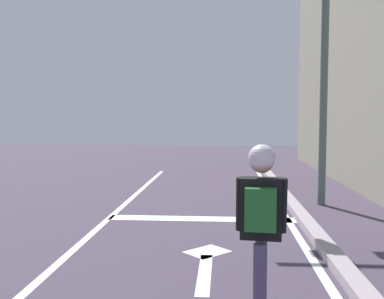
% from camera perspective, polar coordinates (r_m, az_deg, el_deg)
% --- Properties ---
extents(lane_line_center, '(0.12, 20.00, 0.01)m').
position_cam_1_polar(lane_line_center, '(5.65, -18.83, -15.40)').
color(lane_line_center, white).
rests_on(lane_line_center, ground).
extents(lane_line_curbside, '(0.12, 20.00, 0.01)m').
position_cam_1_polar(lane_line_curbside, '(5.38, 17.33, -16.41)').
color(lane_line_curbside, white).
rests_on(lane_line_curbside, ground).
extents(stop_bar, '(3.45, 0.40, 0.01)m').
position_cam_1_polar(stop_bar, '(8.18, 1.29, -9.02)').
color(stop_bar, white).
rests_on(stop_bar, ground).
extents(lane_arrow_stem, '(0.16, 1.40, 0.01)m').
position_cam_1_polar(lane_arrow_stem, '(5.47, 1.66, -15.84)').
color(lane_arrow_stem, white).
rests_on(lane_arrow_stem, ground).
extents(lane_arrow_head, '(0.71, 0.71, 0.01)m').
position_cam_1_polar(lane_arrow_head, '(6.28, 2.00, -13.18)').
color(lane_arrow_head, white).
rests_on(lane_arrow_head, ground).
extents(curb_strip, '(0.24, 24.00, 0.14)m').
position_cam_1_polar(curb_strip, '(5.41, 20.02, -15.57)').
color(curb_strip, '#A19199').
rests_on(curb_strip, ground).
extents(skater, '(0.44, 0.60, 1.57)m').
position_cam_1_polar(skater, '(3.84, 9.00, -8.17)').
color(skater, '#464060').
rests_on(skater, skateboard).
extents(traffic_signal_mast, '(3.60, 0.34, 5.60)m').
position_cam_1_polar(traffic_signal_mast, '(9.77, 11.15, 17.23)').
color(traffic_signal_mast, '#4F615B').
rests_on(traffic_signal_mast, ground).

